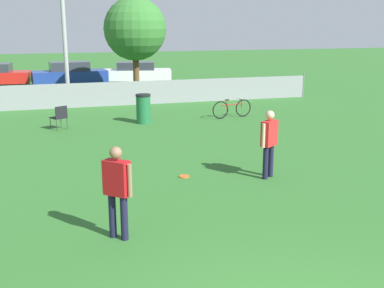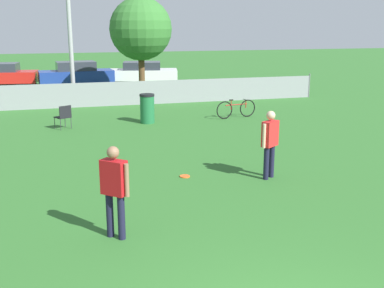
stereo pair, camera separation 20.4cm
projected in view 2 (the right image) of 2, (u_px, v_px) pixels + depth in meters
name	position (u px, v px, depth m)	size (l,w,h in m)	color
fence_backline	(115.00, 94.00, 22.07)	(19.91, 0.07, 1.21)	gray
light_pole	(68.00, 6.00, 21.88)	(0.90, 0.36, 7.46)	#9E9EA3
tree_near_pole	(141.00, 29.00, 24.65)	(3.21, 3.21, 5.02)	brown
player_thrower_red	(114.00, 185.00, 8.33)	(0.48, 0.47, 1.68)	#191933
player_defender_red	(270.00, 139.00, 11.61)	(0.52, 0.43, 1.68)	#191933
frisbee_disc	(185.00, 176.00, 11.94)	(0.26, 0.26, 0.03)	#E5591E
folding_chair_sideline	(64.00, 116.00, 17.22)	(0.64, 0.64, 0.86)	#333338
bicycle_sideline	(236.00, 109.00, 19.28)	(1.76, 0.46, 0.76)	black
trash_bin	(147.00, 108.00, 18.26)	(0.57, 0.57, 1.11)	#1E6638
parked_car_blue	(76.00, 74.00, 29.23)	(4.51, 2.05, 1.45)	black
parked_car_white	(142.00, 72.00, 30.71)	(4.71, 2.62, 1.32)	black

